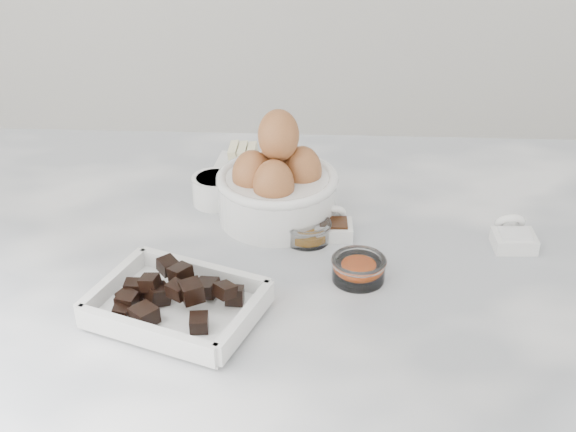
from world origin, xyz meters
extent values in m
cube|color=silver|center=(0.00, 0.00, 0.92)|extent=(1.20, 0.80, 0.04)
cube|color=white|center=(-0.11, -0.15, 0.95)|extent=(0.22, 0.20, 0.01)
cube|color=white|center=(-0.05, 0.22, 0.95)|extent=(0.13, 0.13, 0.01)
cube|color=white|center=(-0.05, 0.22, 0.95)|extent=(0.14, 0.14, 0.00)
cylinder|color=white|center=(-0.10, 0.14, 0.96)|extent=(0.07, 0.07, 0.04)
cylinder|color=white|center=(-0.10, 0.14, 0.98)|extent=(0.06, 0.06, 0.01)
cylinder|color=white|center=(0.00, 0.09, 0.97)|extent=(0.17, 0.17, 0.07)
torus|color=white|center=(0.00, 0.09, 1.01)|extent=(0.18, 0.18, 0.01)
ellipsoid|color=#9F5A33|center=(0.04, 0.10, 1.01)|extent=(0.06, 0.06, 0.08)
ellipsoid|color=#9F5A33|center=(-0.03, 0.09, 1.01)|extent=(0.06, 0.06, 0.08)
ellipsoid|color=#9F5A33|center=(0.01, 0.13, 1.01)|extent=(0.06, 0.06, 0.08)
ellipsoid|color=#9F5A33|center=(-0.01, 0.06, 1.01)|extent=(0.06, 0.06, 0.08)
ellipsoid|color=#9F5A33|center=(0.00, 0.10, 1.07)|extent=(0.06, 0.06, 0.08)
cylinder|color=white|center=(0.05, 0.03, 0.95)|extent=(0.07, 0.07, 0.03)
torus|color=white|center=(0.05, 0.03, 0.97)|extent=(0.07, 0.07, 0.01)
cylinder|color=orange|center=(0.05, 0.03, 0.95)|extent=(0.05, 0.05, 0.01)
cylinder|color=white|center=(0.12, -0.06, 0.95)|extent=(0.07, 0.07, 0.03)
torus|color=white|center=(0.12, -0.06, 0.97)|extent=(0.07, 0.07, 0.01)
ellipsoid|color=#FF5407|center=(0.12, -0.06, 0.96)|extent=(0.05, 0.05, 0.02)
cube|color=white|center=(0.08, 0.05, 0.95)|extent=(0.06, 0.05, 0.02)
cube|color=black|center=(0.08, 0.05, 0.96)|extent=(0.04, 0.03, 0.00)
torus|color=white|center=(0.08, 0.07, 0.96)|extent=(0.04, 0.03, 0.04)
cube|color=white|center=(0.34, 0.03, 0.95)|extent=(0.06, 0.05, 0.02)
cube|color=white|center=(0.34, 0.03, 0.96)|extent=(0.04, 0.04, 0.00)
torus|color=white|center=(0.34, 0.06, 0.96)|extent=(0.05, 0.04, 0.04)
camera|label=1|loc=(0.07, -0.94, 1.54)|focal=50.00mm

